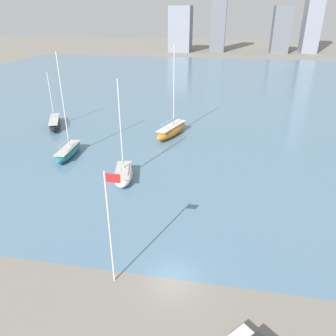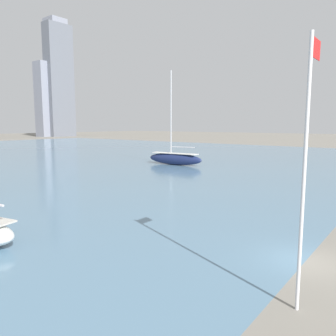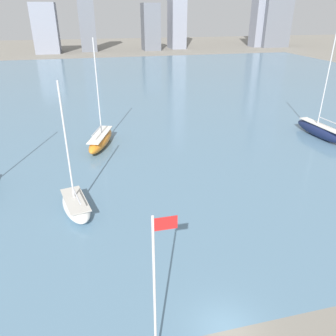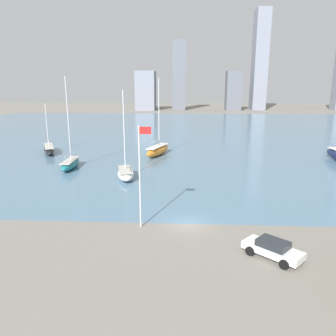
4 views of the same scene
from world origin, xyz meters
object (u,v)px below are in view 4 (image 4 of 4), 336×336
object	(u,v)px
sailboat_orange	(158,150)
parked_sedan_white	(273,249)
sailboat_white	(126,173)
sailboat_black	(49,149)
flag_pole	(140,173)
sailboat_teal	(70,163)

from	to	relation	value
sailboat_orange	parked_sedan_white	size ratio (longest dim) A/B	3.18
sailboat_white	parked_sedan_white	xyz separation A→B (m)	(16.27, -22.93, -0.06)
sailboat_orange	sailboat_black	bearing A→B (deg)	-163.14
sailboat_orange	parked_sedan_white	bearing A→B (deg)	-53.54
flag_pole	sailboat_teal	xyz separation A→B (m)	(-15.31, 23.30, -4.68)
sailboat_orange	sailboat_black	size ratio (longest dim) A/B	1.50
flag_pole	parked_sedan_white	bearing A→B (deg)	-25.28
sailboat_white	sailboat_teal	xyz separation A→B (m)	(-10.60, 5.82, 0.03)
flag_pole	parked_sedan_white	distance (m)	13.65
flag_pole	sailboat_black	distance (m)	43.64
sailboat_teal	sailboat_black	bearing A→B (deg)	122.52
sailboat_orange	sailboat_black	xyz separation A→B (m)	(-23.00, 0.84, -0.20)
flag_pole	sailboat_teal	size ratio (longest dim) A/B	0.67
parked_sedan_white	sailboat_orange	bearing A→B (deg)	59.78
sailboat_orange	sailboat_white	world-z (taller)	sailboat_orange
sailboat_white	sailboat_orange	bearing A→B (deg)	66.16
sailboat_teal	flag_pole	bearing A→B (deg)	-59.35
parked_sedan_white	flag_pole	bearing A→B (deg)	106.99
flag_pole	sailboat_black	world-z (taller)	flag_pole
sailboat_orange	sailboat_teal	world-z (taller)	sailboat_orange
sailboat_black	sailboat_white	world-z (taller)	sailboat_white
sailboat_black	flag_pole	bearing A→B (deg)	-80.36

